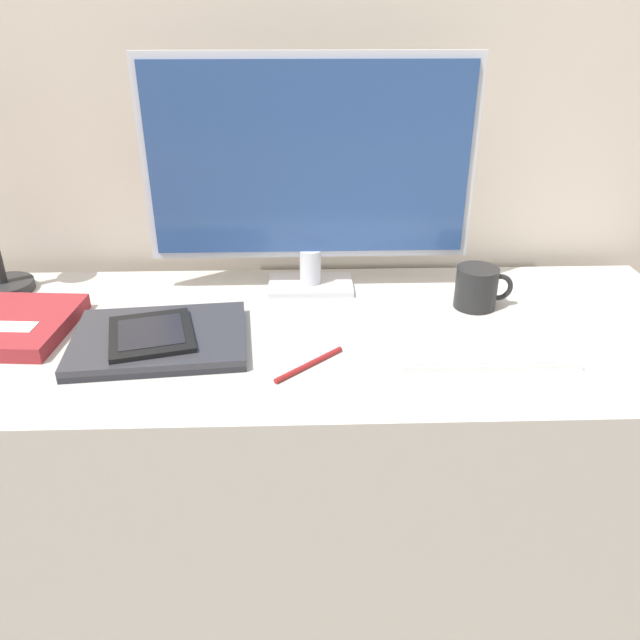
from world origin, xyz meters
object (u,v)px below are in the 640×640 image
at_px(laptop, 160,339).
at_px(notebook, 13,325).
at_px(keyboard, 486,354).
at_px(coffee_mug, 477,288).
at_px(monitor, 310,168).
at_px(ereader, 151,334).
at_px(pen, 312,364).

distance_m(laptop, notebook, 0.28).
distance_m(keyboard, laptop, 0.57).
xyz_separation_m(keyboard, laptop, (-0.56, 0.06, 0.00)).
relative_size(notebook, coffee_mug, 2.09).
height_order(monitor, coffee_mug, monitor).
bearing_deg(monitor, laptop, -138.17).
bearing_deg(keyboard, laptop, 173.62).
relative_size(ereader, notebook, 0.80).
bearing_deg(ereader, notebook, 165.94).
distance_m(keyboard, pen, 0.30).
relative_size(keyboard, ereader, 1.57).
height_order(keyboard, notebook, notebook).
xyz_separation_m(laptop, pen, (0.27, -0.08, -0.01)).
bearing_deg(keyboard, ereader, 174.82).
xyz_separation_m(monitor, keyboard, (0.29, -0.30, -0.24)).
height_order(monitor, keyboard, monitor).
relative_size(laptop, notebook, 1.34).
bearing_deg(pen, notebook, 165.61).
distance_m(monitor, keyboard, 0.49).
distance_m(monitor, ereader, 0.44).
bearing_deg(monitor, keyboard, -46.10).
xyz_separation_m(monitor, laptop, (-0.27, -0.24, -0.24)).
xyz_separation_m(laptop, coffee_mug, (0.59, 0.14, 0.03)).
bearing_deg(pen, keyboard, 4.05).
bearing_deg(ereader, laptop, 43.81).
relative_size(keyboard, notebook, 1.26).
height_order(ereader, pen, ereader).
height_order(coffee_mug, pen, coffee_mug).
distance_m(monitor, laptop, 0.43).
relative_size(coffee_mug, pen, 0.99).
distance_m(monitor, pen, 0.41).
height_order(keyboard, coffee_mug, coffee_mug).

